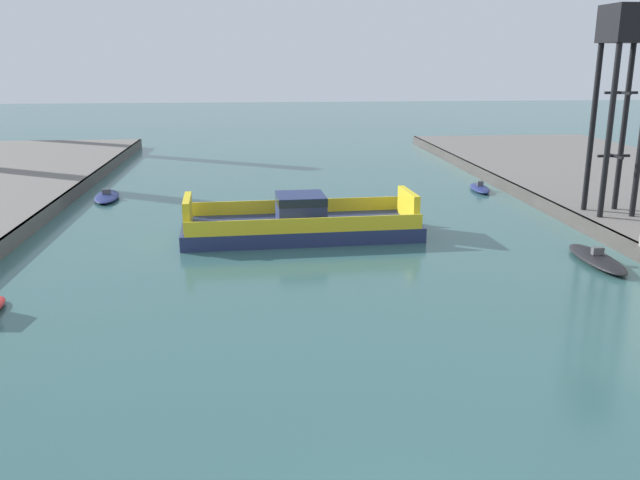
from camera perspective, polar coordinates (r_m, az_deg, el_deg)
The scene contains 5 objects.
chain_ferry at distance 50.94m, azimuth -1.67°, elevation 1.47°, with size 18.32×7.60×3.30m.
moored_boat_near_left at distance 68.02m, azimuth -17.88°, elevation 3.59°, with size 2.92×6.73×1.00m.
moored_boat_far_left at distance 70.95m, azimuth 13.60°, elevation 4.36°, with size 2.35×5.55×1.00m.
moored_boat_far_right at distance 48.05m, azimuth 22.73°, elevation -1.49°, with size 2.36×7.24×1.09m.
crane_tower at distance 56.95m, azimuth 24.86°, elevation 14.59°, with size 3.43×3.43×15.93m.
Camera 1 is at (-4.02, -15.03, 13.22)m, focal length 37.16 mm.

